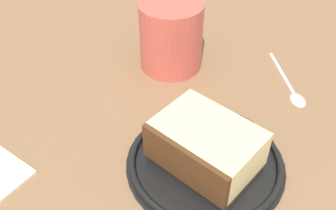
% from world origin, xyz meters
% --- Properties ---
extents(ground_plane, '(1.53, 1.53, 0.02)m').
position_xyz_m(ground_plane, '(0.00, 0.00, -0.01)').
color(ground_plane, brown).
extents(small_plate, '(0.19, 0.19, 0.01)m').
position_xyz_m(small_plate, '(-0.05, -0.00, 0.01)').
color(small_plate, black).
rests_on(small_plate, ground_plane).
extents(cake_slice, '(0.13, 0.11, 0.05)m').
position_xyz_m(cake_slice, '(-0.05, 0.00, 0.03)').
color(cake_slice, '#472814').
rests_on(cake_slice, small_plate).
extents(tea_mug, '(0.11, 0.09, 0.10)m').
position_xyz_m(tea_mug, '(0.14, -0.07, 0.05)').
color(tea_mug, '#BF4C3F').
rests_on(tea_mug, ground_plane).
extents(teaspoon, '(0.12, 0.06, 0.01)m').
position_xyz_m(teaspoon, '(-0.01, -0.19, 0.00)').
color(teaspoon, silver).
rests_on(teaspoon, ground_plane).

